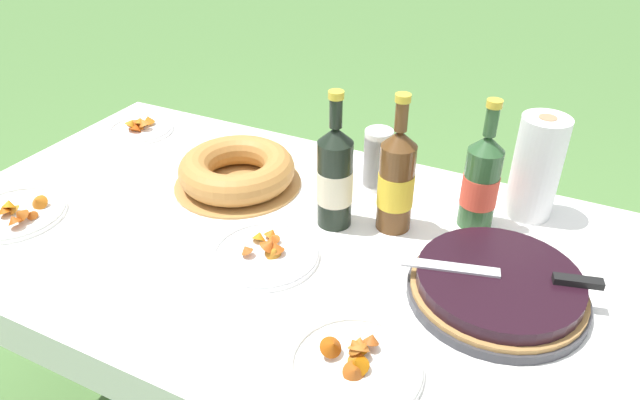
{
  "coord_description": "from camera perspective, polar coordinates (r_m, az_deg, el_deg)",
  "views": [
    {
      "loc": [
        0.47,
        -0.91,
        1.5
      ],
      "look_at": [
        -0.02,
        0.09,
        0.8
      ],
      "focal_mm": 32.0,
      "sensor_mm": 36.0,
      "label": 1
    }
  ],
  "objects": [
    {
      "name": "cider_bottle_green",
      "position": [
        1.33,
        15.8,
        1.79
      ],
      "size": [
        0.08,
        0.08,
        0.31
      ],
      "color": "#2D562D",
      "rests_on": "tablecloth"
    },
    {
      "name": "serving_knife",
      "position": [
        1.16,
        19.05,
        -7.05
      ],
      "size": [
        0.37,
        0.12,
        0.01
      ],
      "rotation": [
        0.0,
        0.0,
        3.4
      ],
      "color": "silver",
      "rests_on": "berry_tart"
    },
    {
      "name": "cider_bottle_amber",
      "position": [
        1.28,
        7.63,
        1.92
      ],
      "size": [
        0.08,
        0.08,
        0.33
      ],
      "color": "brown",
      "rests_on": "tablecloth"
    },
    {
      "name": "snack_plate_near",
      "position": [
        1.85,
        -17.53,
        6.91
      ],
      "size": [
        0.2,
        0.2,
        0.06
      ],
      "color": "white",
      "rests_on": "tablecloth"
    },
    {
      "name": "bundt_cake",
      "position": [
        1.49,
        -8.3,
        2.95
      ],
      "size": [
        0.33,
        0.33,
        0.09
      ],
      "color": "#B78447",
      "rests_on": "tablecloth"
    },
    {
      "name": "garden_table",
      "position": [
        1.32,
        -1.01,
        -6.84
      ],
      "size": [
        1.8,
        0.91,
        0.73
      ],
      "color": "brown",
      "rests_on": "ground_plane"
    },
    {
      "name": "snack_plate_far",
      "position": [
        1.54,
        -28.26,
        -1.13
      ],
      "size": [
        0.24,
        0.24,
        0.05
      ],
      "color": "white",
      "rests_on": "tablecloth"
    },
    {
      "name": "juice_bottle_red",
      "position": [
        1.28,
        1.5,
        2.29
      ],
      "size": [
        0.08,
        0.08,
        0.33
      ],
      "color": "black",
      "rests_on": "tablecloth"
    },
    {
      "name": "tablecloth",
      "position": [
        1.29,
        -1.03,
        -4.93
      ],
      "size": [
        1.81,
        0.92,
        0.1
      ],
      "color": "white",
      "rests_on": "garden_table"
    },
    {
      "name": "paper_towel_roll",
      "position": [
        1.41,
        20.82,
        3.06
      ],
      "size": [
        0.11,
        0.11,
        0.25
      ],
      "color": "white",
      "rests_on": "tablecloth"
    },
    {
      "name": "snack_plate_right",
      "position": [
        1.24,
        -5.44,
        -5.27
      ],
      "size": [
        0.23,
        0.23,
        0.06
      ],
      "color": "white",
      "rests_on": "tablecloth"
    },
    {
      "name": "snack_plate_left",
      "position": [
        1.01,
        3.55,
        -16.05
      ],
      "size": [
        0.23,
        0.23,
        0.06
      ],
      "color": "white",
      "rests_on": "tablecloth"
    },
    {
      "name": "cup_stack",
      "position": [
        1.45,
        5.79,
        4.03
      ],
      "size": [
        0.07,
        0.07,
        0.16
      ],
      "color": "white",
      "rests_on": "tablecloth"
    },
    {
      "name": "berry_tart",
      "position": [
        1.17,
        17.33,
        -8.25
      ],
      "size": [
        0.35,
        0.35,
        0.06
      ],
      "color": "#38383D",
      "rests_on": "tablecloth"
    }
  ]
}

